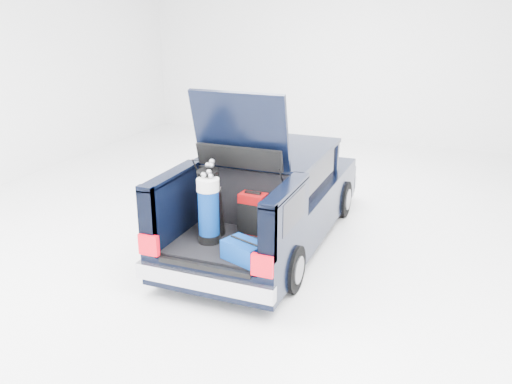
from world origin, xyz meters
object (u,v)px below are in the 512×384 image
at_px(blue_duffel, 244,251).
at_px(black_golf_bag, 211,202).
at_px(car, 271,198).
at_px(red_suitcase, 253,214).
at_px(blue_golf_bag, 209,210).

bearing_deg(blue_duffel, black_golf_bag, 162.78).
distance_m(car, red_suitcase, 1.22).
distance_m(car, blue_duffel, 2.02).
bearing_deg(car, red_suitcase, -80.96).
distance_m(car, blue_golf_bag, 1.72).
distance_m(car, black_golf_bag, 1.53).
height_order(car, blue_golf_bag, car).
bearing_deg(red_suitcase, blue_duffel, -72.34).
bearing_deg(blue_duffel, blue_golf_bag, 173.37).
distance_m(blue_golf_bag, blue_duffel, 0.76).
relative_size(red_suitcase, blue_duffel, 1.00).
xyz_separation_m(red_suitcase, blue_golf_bag, (-0.41, -0.47, 0.16)).
relative_size(black_golf_bag, blue_golf_bag, 1.06).
relative_size(car, red_suitcase, 8.07).
bearing_deg(car, blue_duffel, -78.61).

